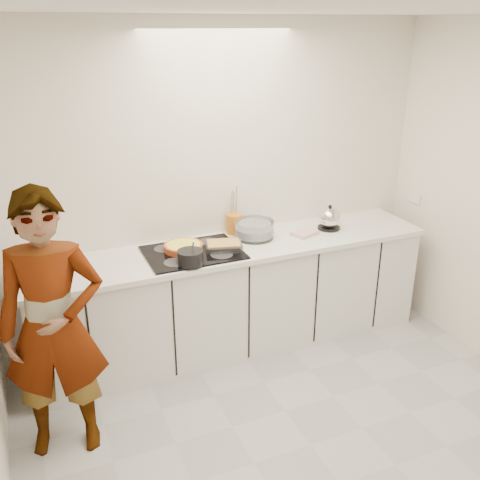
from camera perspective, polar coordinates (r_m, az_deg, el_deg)
name	(u,v)px	position (r m, az deg, el deg)	size (l,w,h in m)	color
floor	(311,445)	(3.73, 7.53, -20.86)	(3.60, 3.20, 0.00)	#B5B5B5
ceiling	(338,7)	(2.75, 10.43, 23.23)	(3.60, 3.20, 0.00)	white
wall_back	(219,187)	(4.36, -2.23, 5.64)	(3.60, 0.00, 2.60)	white
base_cabinets	(235,299)	(4.41, -0.57, -6.30)	(3.20, 0.58, 0.87)	silver
countertop	(234,248)	(4.22, -0.60, -0.84)	(3.24, 0.64, 0.04)	white
hob	(193,252)	(4.08, -5.04, -1.33)	(0.72, 0.54, 0.01)	black
tart_dish	(183,247)	(4.10, -6.05, -0.72)	(0.39, 0.39, 0.05)	#B44C1F
saucepan	(190,257)	(3.85, -5.31, -1.86)	(0.20, 0.20, 0.18)	black
baking_dish	(223,245)	(4.10, -1.77, -0.56)	(0.32, 0.27, 0.05)	silver
mixing_bowl	(254,230)	(4.34, 1.55, 1.08)	(0.32, 0.32, 0.15)	silver
tea_towel	(305,233)	(4.44, 6.91, 0.74)	(0.20, 0.15, 0.03)	white
kettle	(329,219)	(4.58, 9.50, 2.25)	(0.21, 0.21, 0.22)	black
utensil_crock	(234,224)	(4.43, -0.62, 1.76)	(0.13, 0.13, 0.17)	orange
cook	(53,327)	(3.39, -19.28, -8.80)	(0.63, 0.41, 1.71)	silver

